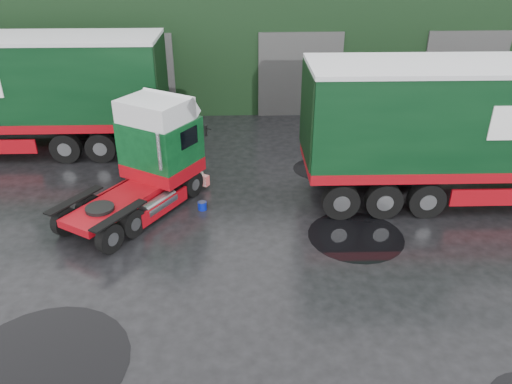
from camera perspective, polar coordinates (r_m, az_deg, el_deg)
ground at (r=12.82m, az=3.26°, el=-12.21°), size 100.00×100.00×0.00m
warehouse at (r=30.34m, az=3.69°, el=18.22°), size 32.40×12.40×6.30m
hero_tractor at (r=16.02m, az=-14.40°, el=3.05°), size 5.06×6.04×3.51m
wash_bucket at (r=16.58m, az=-6.16°, el=-1.57°), size 0.36×0.36×0.27m
puddle_0 at (r=12.16m, az=-23.33°, el=-17.75°), size 3.75×3.75×0.01m
puddle_1 at (r=15.46m, az=11.33°, el=-4.95°), size 2.89×2.89×0.01m
puddle_4 at (r=19.48m, az=7.19°, el=2.64°), size 1.99×1.99×0.01m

